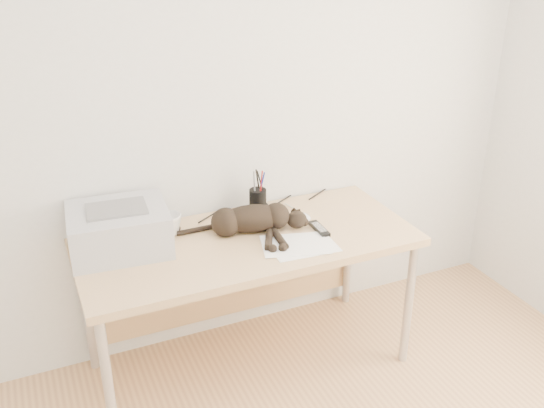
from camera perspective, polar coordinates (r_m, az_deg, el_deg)
name	(u,v)px	position (r m, az deg, el deg)	size (l,w,h in m)	color
wall_back	(218,105)	(2.99, -5.06, 9.29)	(3.50, 3.50, 0.00)	silver
desk	(242,255)	(3.02, -2.86, -4.79)	(1.60, 0.70, 0.74)	tan
printer	(119,229)	(2.83, -14.22, -2.29)	(0.47, 0.41, 0.21)	#A7A7AB
papers	(299,245)	(2.82, 2.53, -3.89)	(0.37, 0.29, 0.01)	white
cat	(249,221)	(2.91, -2.14, -1.56)	(0.62, 0.38, 0.14)	black
mug	(171,224)	(2.94, -9.52, -1.90)	(0.11, 0.11, 0.10)	white
pen_cup	(258,200)	(3.12, -1.34, 0.37)	(0.09, 0.09, 0.23)	black
remote_grey	(271,216)	(3.08, -0.05, -1.11)	(0.06, 0.20, 0.02)	slate
remote_black	(319,229)	(2.96, 4.46, -2.34)	(0.04, 0.16, 0.02)	black
mouse	(303,215)	(3.08, 2.97, -1.00)	(0.06, 0.10, 0.03)	white
cable_tangle	(226,212)	(3.14, -4.38, -0.72)	(1.36, 0.08, 0.01)	black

